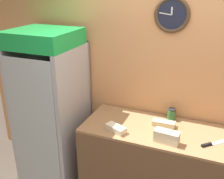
% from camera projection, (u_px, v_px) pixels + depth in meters
% --- Properties ---
extents(wall_back, '(5.20, 0.09, 2.70)m').
position_uv_depth(wall_back, '(181.00, 81.00, 2.83)').
color(wall_back, tan).
rests_on(wall_back, ground_plane).
extents(prep_counter, '(1.83, 0.68, 0.94)m').
position_uv_depth(prep_counter, '(168.00, 169.00, 2.83)').
color(prep_counter, brown).
rests_on(prep_counter, ground_plane).
extents(beverage_cooler, '(0.69, 0.72, 1.88)m').
position_uv_depth(beverage_cooler, '(53.00, 101.00, 3.13)').
color(beverage_cooler, '#B2B7BC').
rests_on(beverage_cooler, ground_plane).
extents(sandwich_stack_bottom, '(0.24, 0.12, 0.06)m').
position_uv_depth(sandwich_stack_bottom, '(166.00, 140.00, 2.47)').
color(sandwich_stack_bottom, beige).
rests_on(sandwich_stack_bottom, prep_counter).
extents(sandwich_stack_middle, '(0.24, 0.12, 0.06)m').
position_uv_depth(sandwich_stack_middle, '(167.00, 134.00, 2.44)').
color(sandwich_stack_middle, beige).
rests_on(sandwich_stack_middle, sandwich_stack_bottom).
extents(sandwich_flat_left, '(0.24, 0.17, 0.06)m').
position_uv_depth(sandwich_flat_left, '(116.00, 128.00, 2.65)').
color(sandwich_flat_left, beige).
rests_on(sandwich_flat_left, prep_counter).
extents(sandwich_flat_right, '(0.24, 0.10, 0.06)m').
position_uv_depth(sandwich_flat_right, '(164.00, 124.00, 2.75)').
color(sandwich_flat_right, beige).
rests_on(sandwich_flat_right, prep_counter).
extents(chefs_knife, '(0.27, 0.26, 0.02)m').
position_uv_depth(chefs_knife, '(212.00, 144.00, 2.44)').
color(chefs_knife, silver).
rests_on(chefs_knife, prep_counter).
extents(condiment_jar, '(0.09, 0.09, 0.13)m').
position_uv_depth(condiment_jar, '(172.00, 114.00, 2.88)').
color(condiment_jar, '#336B38').
rests_on(condiment_jar, prep_counter).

